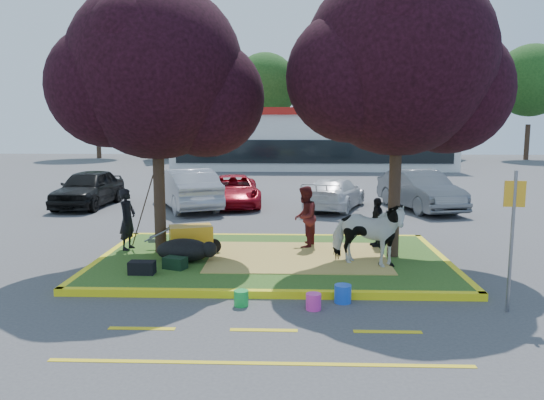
{
  "coord_description": "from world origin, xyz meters",
  "views": [
    {
      "loc": [
        0.42,
        -12.39,
        3.33
      ],
      "look_at": [
        -0.03,
        0.5,
        1.46
      ],
      "focal_mm": 35.0,
      "sensor_mm": 36.0,
      "label": 1
    }
  ],
  "objects_px": {
    "bucket_blue": "(343,294)",
    "car_silver": "(187,189)",
    "cow": "(367,234)",
    "car_black": "(88,188)",
    "sign_post": "(513,226)",
    "wheelbarrow": "(191,234)",
    "bucket_green": "(241,298)",
    "bucket_pink": "(313,302)",
    "calf": "(184,250)",
    "handler": "(127,219)"
  },
  "relations": [
    {
      "from": "bucket_blue",
      "to": "car_silver",
      "type": "xyz_separation_m",
      "value": [
        -5.03,
        10.86,
        0.62
      ]
    },
    {
      "from": "cow",
      "to": "car_black",
      "type": "distance_m",
      "value": 13.47
    },
    {
      "from": "sign_post",
      "to": "car_black",
      "type": "relative_size",
      "value": 0.58
    },
    {
      "from": "wheelbarrow",
      "to": "car_black",
      "type": "height_order",
      "value": "car_black"
    },
    {
      "from": "sign_post",
      "to": "bucket_green",
      "type": "bearing_deg",
      "value": -174.13
    },
    {
      "from": "sign_post",
      "to": "bucket_pink",
      "type": "relative_size",
      "value": 8.53
    },
    {
      "from": "sign_post",
      "to": "bucket_blue",
      "type": "relative_size",
      "value": 7.43
    },
    {
      "from": "bucket_pink",
      "to": "bucket_blue",
      "type": "distance_m",
      "value": 0.69
    },
    {
      "from": "sign_post",
      "to": "bucket_green",
      "type": "height_order",
      "value": "sign_post"
    },
    {
      "from": "calf",
      "to": "handler",
      "type": "bearing_deg",
      "value": 131.81
    },
    {
      "from": "bucket_blue",
      "to": "bucket_green",
      "type": "bearing_deg",
      "value": -172.54
    },
    {
      "from": "bucket_green",
      "to": "bucket_blue",
      "type": "height_order",
      "value": "bucket_blue"
    },
    {
      "from": "sign_post",
      "to": "cow",
      "type": "bearing_deg",
      "value": 139.3
    },
    {
      "from": "wheelbarrow",
      "to": "bucket_pink",
      "type": "xyz_separation_m",
      "value": [
        2.85,
        -3.48,
        -0.48
      ]
    },
    {
      "from": "handler",
      "to": "bucket_green",
      "type": "height_order",
      "value": "handler"
    },
    {
      "from": "sign_post",
      "to": "bucket_blue",
      "type": "xyz_separation_m",
      "value": [
        -2.89,
        0.39,
        -1.39
      ]
    },
    {
      "from": "handler",
      "to": "car_black",
      "type": "relative_size",
      "value": 0.35
    },
    {
      "from": "cow",
      "to": "bucket_pink",
      "type": "xyz_separation_m",
      "value": [
        -1.29,
        -2.44,
        -0.74
      ]
    },
    {
      "from": "cow",
      "to": "sign_post",
      "type": "xyz_separation_m",
      "value": [
        2.17,
        -2.42,
        0.68
      ]
    },
    {
      "from": "cow",
      "to": "calf",
      "type": "bearing_deg",
      "value": 110.49
    },
    {
      "from": "wheelbarrow",
      "to": "car_silver",
      "type": "bearing_deg",
      "value": 84.54
    },
    {
      "from": "sign_post",
      "to": "bucket_green",
      "type": "distance_m",
      "value": 4.98
    },
    {
      "from": "calf",
      "to": "sign_post",
      "type": "relative_size",
      "value": 0.49
    },
    {
      "from": "wheelbarrow",
      "to": "car_silver",
      "type": "xyz_separation_m",
      "value": [
        -1.62,
        7.78,
        0.16
      ]
    },
    {
      "from": "calf",
      "to": "car_black",
      "type": "xyz_separation_m",
      "value": [
        -5.65,
        8.96,
        0.33
      ]
    },
    {
      "from": "handler",
      "to": "sign_post",
      "type": "height_order",
      "value": "sign_post"
    },
    {
      "from": "cow",
      "to": "bucket_green",
      "type": "bearing_deg",
      "value": 154.93
    },
    {
      "from": "bucket_blue",
      "to": "car_black",
      "type": "relative_size",
      "value": 0.08
    },
    {
      "from": "bucket_green",
      "to": "handler",
      "type": "bearing_deg",
      "value": 131.08
    },
    {
      "from": "sign_post",
      "to": "bucket_pink",
      "type": "bearing_deg",
      "value": -172.25
    },
    {
      "from": "bucket_pink",
      "to": "bucket_blue",
      "type": "bearing_deg",
      "value": 35.25
    },
    {
      "from": "car_black",
      "to": "cow",
      "type": "bearing_deg",
      "value": -41.4
    },
    {
      "from": "bucket_green",
      "to": "bucket_pink",
      "type": "height_order",
      "value": "bucket_pink"
    },
    {
      "from": "calf",
      "to": "bucket_green",
      "type": "distance_m",
      "value": 2.98
    },
    {
      "from": "bucket_green",
      "to": "car_black",
      "type": "distance_m",
      "value": 13.58
    },
    {
      "from": "sign_post",
      "to": "car_black",
      "type": "distance_m",
      "value": 16.72
    },
    {
      "from": "bucket_blue",
      "to": "car_black",
      "type": "bearing_deg",
      "value": 129.03
    },
    {
      "from": "cow",
      "to": "car_black",
      "type": "relative_size",
      "value": 0.4
    },
    {
      "from": "bucket_blue",
      "to": "car_black",
      "type": "distance_m",
      "value": 14.48
    },
    {
      "from": "cow",
      "to": "calf",
      "type": "height_order",
      "value": "cow"
    },
    {
      "from": "car_silver",
      "to": "car_black",
      "type": "bearing_deg",
      "value": -29.58
    },
    {
      "from": "car_black",
      "to": "calf",
      "type": "bearing_deg",
      "value": -56.06
    },
    {
      "from": "cow",
      "to": "car_silver",
      "type": "distance_m",
      "value": 10.53
    },
    {
      "from": "calf",
      "to": "wheelbarrow",
      "type": "distance_m",
      "value": 0.84
    },
    {
      "from": "sign_post",
      "to": "car_black",
      "type": "bearing_deg",
      "value": 143.43
    },
    {
      "from": "sign_post",
      "to": "car_silver",
      "type": "relative_size",
      "value": 0.53
    },
    {
      "from": "calf",
      "to": "bucket_blue",
      "type": "xyz_separation_m",
      "value": [
        3.46,
        -2.27,
        -0.25
      ]
    },
    {
      "from": "bucket_blue",
      "to": "wheelbarrow",
      "type": "bearing_deg",
      "value": 137.95
    },
    {
      "from": "cow",
      "to": "calf",
      "type": "relative_size",
      "value": 1.4
    },
    {
      "from": "bucket_green",
      "to": "bucket_pink",
      "type": "distance_m",
      "value": 1.33
    }
  ]
}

